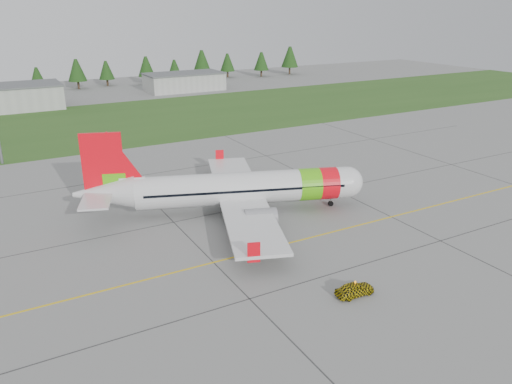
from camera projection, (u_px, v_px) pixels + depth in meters
ground at (374, 261)px, 52.79m from camera, size 320.00×320.00×0.00m
aircraft at (238, 189)px, 64.35m from camera, size 35.90×34.08×11.29m
follow_me_car at (356, 277)px, 45.89m from camera, size 1.37×1.60×3.82m
grass_strip at (142, 119)px, 119.95m from camera, size 320.00×50.00×0.03m
taxi_guideline at (328, 233)px, 59.34m from camera, size 120.00×0.25×0.02m
hangar_east at (184, 82)px, 159.93m from camera, size 24.00×12.00×5.20m
treeline at (90, 73)px, 164.09m from camera, size 160.00×8.00×10.00m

